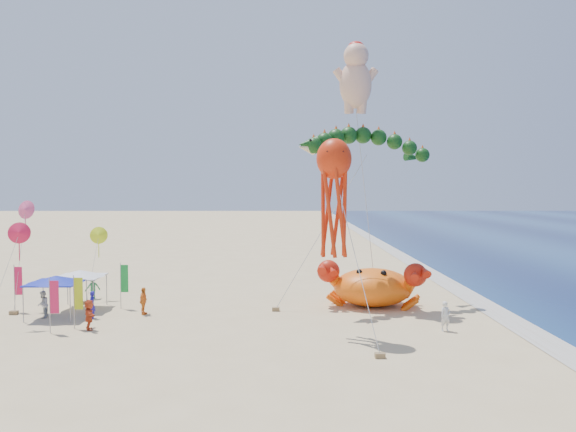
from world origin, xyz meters
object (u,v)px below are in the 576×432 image
object	(u,v)px
canopy_blue	(56,280)
cherub_kite	(356,76)
crab_inflatable	(373,286)
canopy_white	(80,274)
octopus_kite	(334,189)
dragon_kite	(365,148)

from	to	relation	value
canopy_blue	cherub_kite	bearing A→B (deg)	11.74
crab_inflatable	canopy_white	bearing A→B (deg)	-178.03
cherub_kite	canopy_blue	size ratio (longest dim) A/B	5.39
cherub_kite	canopy_white	bearing A→B (deg)	-174.91
crab_inflatable	canopy_blue	xyz separation A→B (m)	(-21.03, -3.12, 0.99)
cherub_kite	canopy_white	size ratio (longest dim) A/B	5.62
crab_inflatable	cherub_kite	distance (m)	14.90
canopy_white	canopy_blue	bearing A→B (deg)	-105.38
cherub_kite	octopus_kite	distance (m)	11.90
dragon_kite	canopy_white	xyz separation A→B (m)	(-19.80, -1.35, -8.74)
dragon_kite	canopy_white	world-z (taller)	dragon_kite
canopy_blue	canopy_white	xyz separation A→B (m)	(0.66, 2.41, -0.00)
crab_inflatable	dragon_kite	world-z (taller)	dragon_kite
dragon_kite	canopy_blue	bearing A→B (deg)	-169.58
canopy_white	dragon_kite	bearing A→B (deg)	3.90
crab_inflatable	dragon_kite	distance (m)	9.76
cherub_kite	canopy_blue	world-z (taller)	cherub_kite
crab_inflatable	canopy_white	size ratio (longest dim) A/B	2.27
octopus_kite	canopy_white	distance (m)	19.16
crab_inflatable	dragon_kite	size ratio (longest dim) A/B	0.61
cherub_kite	dragon_kite	bearing A→B (deg)	-29.94
dragon_kite	canopy_white	distance (m)	21.68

